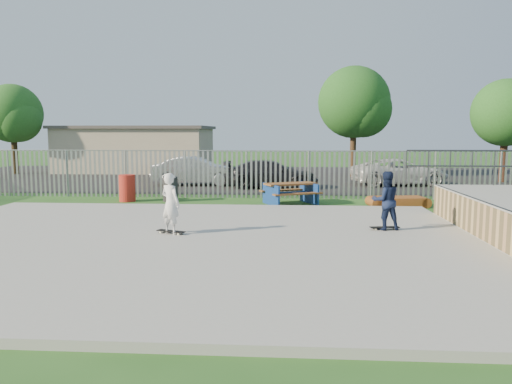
# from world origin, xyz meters

# --- Properties ---
(ground) EXTENTS (120.00, 120.00, 0.00)m
(ground) POSITION_xyz_m (0.00, 0.00, 0.00)
(ground) COLOR #27561D
(ground) RESTS_ON ground
(concrete_slab) EXTENTS (15.00, 12.00, 0.15)m
(concrete_slab) POSITION_xyz_m (0.00, 0.00, 0.07)
(concrete_slab) COLOR #9E9E99
(concrete_slab) RESTS_ON ground
(fence) EXTENTS (26.04, 16.02, 2.00)m
(fence) POSITION_xyz_m (1.00, 4.59, 1.00)
(fence) COLOR gray
(fence) RESTS_ON ground
(picnic_table) EXTENTS (2.45, 2.29, 0.83)m
(picnic_table) POSITION_xyz_m (2.85, 7.27, 0.42)
(picnic_table) COLOR brown
(picnic_table) RESTS_ON ground
(funbox) EXTENTS (1.98, 1.20, 0.37)m
(funbox) POSITION_xyz_m (6.85, 6.82, 0.19)
(funbox) COLOR brown
(funbox) RESTS_ON ground
(trash_bin_red) EXTENTS (0.65, 0.65, 1.08)m
(trash_bin_red) POSITION_xyz_m (-3.70, 7.65, 0.54)
(trash_bin_red) COLOR #AF241A
(trash_bin_red) RESTS_ON ground
(trash_bin_grey) EXTENTS (0.60, 0.60, 0.99)m
(trash_bin_grey) POSITION_xyz_m (-1.98, 7.81, 0.50)
(trash_bin_grey) COLOR #232325
(trash_bin_grey) RESTS_ON ground
(parking_lot) EXTENTS (40.00, 18.00, 0.02)m
(parking_lot) POSITION_xyz_m (0.00, 19.00, 0.01)
(parking_lot) COLOR black
(parking_lot) RESTS_ON ground
(car_silver) EXTENTS (4.63, 1.91, 1.49)m
(car_silver) POSITION_xyz_m (-2.04, 13.75, 0.77)
(car_silver) COLOR silver
(car_silver) RESTS_ON parking_lot
(car_dark) EXTENTS (4.72, 2.03, 1.36)m
(car_dark) POSITION_xyz_m (1.91, 12.82, 0.70)
(car_dark) COLOR black
(car_dark) RESTS_ON parking_lot
(car_white) EXTENTS (5.25, 3.08, 1.37)m
(car_white) POSITION_xyz_m (8.57, 14.53, 0.71)
(car_white) COLOR silver
(car_white) RESTS_ON parking_lot
(building) EXTENTS (10.40, 6.40, 3.20)m
(building) POSITION_xyz_m (-8.00, 23.00, 1.61)
(building) COLOR #B6AA8C
(building) RESTS_ON ground
(tree_left) EXTENTS (3.83, 3.83, 5.91)m
(tree_left) POSITION_xyz_m (-15.35, 20.08, 3.97)
(tree_left) COLOR #3D2D18
(tree_left) RESTS_ON ground
(tree_mid) EXTENTS (4.42, 4.42, 6.81)m
(tree_mid) POSITION_xyz_m (6.77, 19.59, 4.59)
(tree_mid) COLOR #46301C
(tree_mid) RESTS_ON ground
(tree_right) EXTENTS (3.68, 3.68, 5.68)m
(tree_right) POSITION_xyz_m (14.63, 16.56, 3.81)
(tree_right) COLOR #3F2619
(tree_right) RESTS_ON ground
(skateboard_a) EXTENTS (0.82, 0.34, 0.08)m
(skateboard_a) POSITION_xyz_m (5.38, 1.60, 0.19)
(skateboard_a) COLOR black
(skateboard_a) RESTS_ON concrete_slab
(skateboard_b) EXTENTS (0.82, 0.48, 0.08)m
(skateboard_b) POSITION_xyz_m (-0.27, 0.69, 0.19)
(skateboard_b) COLOR black
(skateboard_b) RESTS_ON concrete_slab
(skater_navy) EXTENTS (0.87, 0.73, 1.58)m
(skater_navy) POSITION_xyz_m (5.38, 1.60, 0.94)
(skater_navy) COLOR #131D3C
(skater_navy) RESTS_ON concrete_slab
(skater_white) EXTENTS (0.69, 0.63, 1.58)m
(skater_white) POSITION_xyz_m (-0.27, 0.69, 0.94)
(skater_white) COLOR white
(skater_white) RESTS_ON concrete_slab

